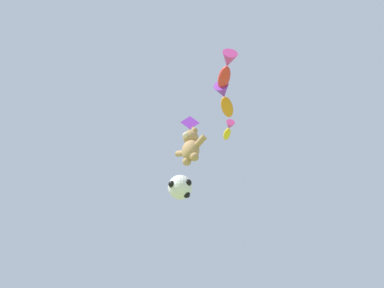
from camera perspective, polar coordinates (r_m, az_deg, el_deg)
teddy_bear_kite at (r=12.86m, az=-0.29°, el=-0.43°), size 1.77×0.78×1.80m
soccer_ball_kite at (r=12.53m, az=-2.23°, el=-8.20°), size 1.12×1.12×1.03m
fish_kite_crimson at (r=15.19m, az=6.54°, el=13.99°), size 2.07×1.84×0.75m
fish_kite_tangerine at (r=16.39m, az=6.29°, el=8.44°), size 1.73×2.40×0.80m
fish_kite_goldfin at (r=18.07m, az=6.93°, el=2.69°), size 1.49×1.31×0.52m
diamond_kite at (r=16.23m, az=-0.39°, el=3.33°), size 0.72×0.80×2.93m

